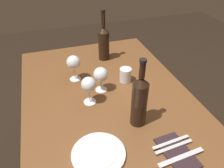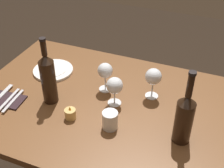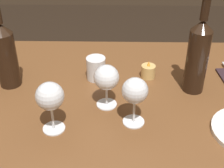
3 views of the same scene
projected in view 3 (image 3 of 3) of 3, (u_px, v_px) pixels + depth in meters
dining_table at (123, 123)px, 1.11m from camera, size 1.30×0.90×0.74m
wine_glass_left at (135, 92)px, 0.91m from camera, size 0.08×0.08×0.15m
wine_glass_right at (50, 97)px, 0.89m from camera, size 0.08×0.08×0.16m
wine_glass_centre at (106, 78)px, 0.99m from camera, size 0.08×0.08×0.15m
wine_bottle at (5, 53)px, 1.08m from camera, size 0.08×0.08×0.34m
wine_bottle_second at (198, 55)px, 1.05m from camera, size 0.07×0.07×0.34m
water_tumbler at (96, 69)px, 1.16m from camera, size 0.07×0.07×0.08m
votive_candle at (148, 72)px, 1.18m from camera, size 0.05×0.05×0.07m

